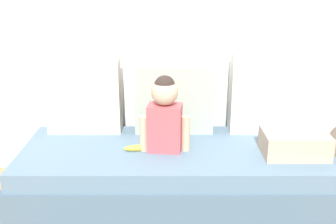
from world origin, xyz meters
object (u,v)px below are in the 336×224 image
object	(u,v)px
throw_pillow_left	(82,96)
folded_blanket	(292,143)
throw_pillow_center	(172,99)
throw_pillow_right	(263,92)
toddler	(163,113)
couch	(173,174)
banana	(135,148)

from	to	relation	value
throw_pillow_left	folded_blanket	distance (m)	1.47
throw_pillow_center	throw_pillow_right	size ratio (longest dim) A/B	0.95
toddler	couch	bearing A→B (deg)	29.63
throw_pillow_center	banana	bearing A→B (deg)	-124.65
throw_pillow_center	folded_blanket	distance (m)	0.87
couch	throw_pillow_right	distance (m)	0.86
banana	folded_blanket	world-z (taller)	folded_blanket
throw_pillow_left	throw_pillow_right	world-z (taller)	throw_pillow_right
throw_pillow_right	toddler	size ratio (longest dim) A/B	1.16
toddler	banana	distance (m)	0.30
throw_pillow_right	folded_blanket	distance (m)	0.48
toddler	banana	size ratio (longest dim) A/B	2.94
throw_pillow_right	folded_blanket	world-z (taller)	throw_pillow_right
throw_pillow_left	throw_pillow_right	bearing A→B (deg)	0.00
couch	toddler	xyz separation A→B (m)	(-0.06, -0.04, 0.45)
throw_pillow_right	couch	bearing A→B (deg)	-154.43
throw_pillow_left	toddler	world-z (taller)	throw_pillow_left
throw_pillow_center	toddler	distance (m)	0.35
couch	toddler	bearing A→B (deg)	-150.37
couch	toddler	distance (m)	0.46
throw_pillow_left	throw_pillow_center	bearing A→B (deg)	0.00
throw_pillow_left	throw_pillow_center	world-z (taller)	throw_pillow_left
toddler	throw_pillow_right	bearing A→B (deg)	25.95
banana	folded_blanket	size ratio (longest dim) A/B	0.42
couch	toddler	size ratio (longest dim) A/B	4.15
couch	throw_pillow_center	world-z (taller)	throw_pillow_center
throw_pillow_right	toddler	bearing A→B (deg)	-154.05
throw_pillow_left	folded_blanket	world-z (taller)	throw_pillow_left
banana	folded_blanket	bearing A→B (deg)	-3.16
couch	banana	bearing A→B (deg)	-169.20
toddler	folded_blanket	world-z (taller)	toddler
couch	toddler	world-z (taller)	toddler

